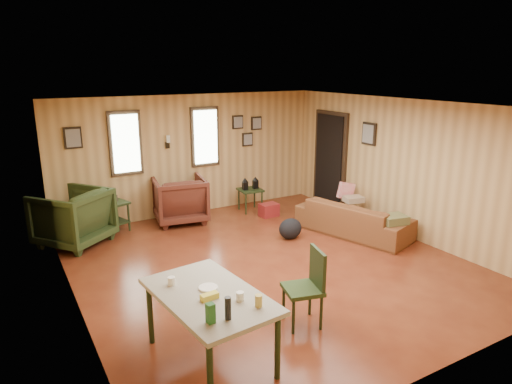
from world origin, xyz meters
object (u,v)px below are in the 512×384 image
Objects in this scene: recliner_green at (73,215)px; dining_table at (210,300)px; recliner_brown at (180,197)px; end_table at (112,212)px; side_table at (250,188)px; sofa at (354,213)px.

recliner_green is 4.11m from dining_table.
recliner_brown is 1.28m from end_table.
dining_table is at bearing -124.04° from side_table.
recliner_green reaches higher than recliner_brown.
recliner_green is (-4.41, 2.00, 0.12)m from sofa.
end_table is at bearing 40.80° from sofa.
sofa is 2.81× the size of side_table.
sofa is 2.31m from side_table.
recliner_brown reaches higher than side_table.
recliner_green is 1.44× the size of side_table.
sofa is 4.37m from end_table.
recliner_brown is at bearing 148.04° from recliner_green.
side_table is at bearing 50.14° from dining_table.
sofa is 3.01× the size of end_table.
sofa is at bearing -31.88° from end_table.
end_table is at bearing 166.02° from recliner_green.
recliner_brown reaches higher than end_table.
recliner_green reaches higher than sofa.
sofa is 2.09× the size of recliner_brown.
end_table is 4.37m from dining_table.
end_table is (-1.28, 0.11, -0.11)m from recliner_brown.
recliner_green is (-1.97, -0.20, 0.04)m from recliner_brown.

